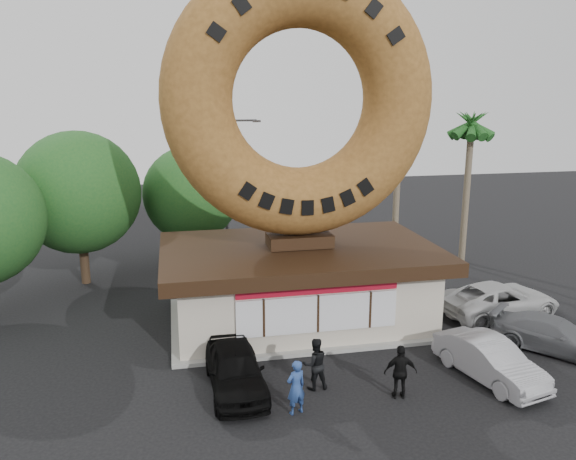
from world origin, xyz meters
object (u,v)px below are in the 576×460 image
(donut_shop, at_px, (299,281))
(person_right, at_px, (401,372))
(car_grey, at_px, (553,335))
(person_center, at_px, (315,364))
(car_silver, at_px, (490,360))
(street_lamp, at_px, (228,182))
(car_black, at_px, (235,369))
(giant_donut, at_px, (300,100))
(car_white, at_px, (499,300))
(person_left, at_px, (296,387))

(donut_shop, relative_size, person_right, 6.33)
(donut_shop, height_order, car_grey, donut_shop)
(person_center, distance_m, car_grey, 9.42)
(person_right, height_order, car_silver, person_right)
(car_silver, xyz_separation_m, car_grey, (3.49, 1.46, -0.06))
(street_lamp, height_order, person_right, street_lamp)
(donut_shop, relative_size, car_silver, 2.67)
(donut_shop, bearing_deg, car_black, -122.82)
(donut_shop, height_order, street_lamp, street_lamp)
(giant_donut, distance_m, person_right, 10.72)
(car_silver, distance_m, car_white, 5.98)
(person_center, bearing_deg, giant_donut, -100.56)
(person_center, relative_size, car_black, 0.41)
(person_center, distance_m, person_right, 2.71)
(giant_donut, distance_m, street_lamp, 11.18)
(person_center, relative_size, car_silver, 0.42)
(person_center, xyz_separation_m, car_white, (9.29, 4.34, -0.14))
(person_left, bearing_deg, person_right, 163.67)
(person_left, bearing_deg, car_black, -67.12)
(car_black, bearing_deg, person_center, -12.18)
(car_white, bearing_deg, street_lamp, 34.16)
(donut_shop, bearing_deg, street_lamp, 100.50)
(person_left, distance_m, car_silver, 6.84)
(donut_shop, distance_m, car_white, 8.70)
(giant_donut, bearing_deg, person_right, -75.22)
(giant_donut, distance_m, person_left, 10.85)
(street_lamp, relative_size, person_right, 4.52)
(person_right, bearing_deg, car_white, -130.96)
(person_right, xyz_separation_m, car_white, (6.81, 5.43, -0.15))
(street_lamp, bearing_deg, car_white, -47.09)
(person_center, xyz_separation_m, person_right, (2.49, -1.09, 0.01))
(person_left, height_order, person_right, person_right)
(giant_donut, height_order, car_grey, giant_donut)
(donut_shop, distance_m, car_grey, 9.88)
(giant_donut, height_order, person_right, giant_donut)
(person_center, bearing_deg, car_white, -157.96)
(giant_donut, bearing_deg, street_lamp, 100.51)
(giant_donut, xyz_separation_m, car_grey, (8.64, -4.66, -8.49))
(person_left, height_order, car_white, person_left)
(giant_donut, relative_size, person_center, 6.11)
(person_right, bearing_deg, giant_donut, -64.77)
(donut_shop, xyz_separation_m, person_center, (-0.74, -5.53, -0.89))
(giant_donut, distance_m, car_white, 12.04)
(person_right, height_order, car_black, person_right)
(car_black, height_order, car_silver, car_black)
(street_lamp, height_order, car_white, street_lamp)
(person_center, distance_m, car_white, 10.26)
(donut_shop, relative_size, street_lamp, 1.40)
(street_lamp, xyz_separation_m, car_silver, (7.01, -16.11, -3.79))
(person_left, relative_size, person_right, 0.97)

